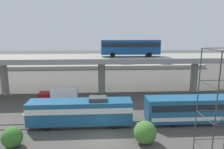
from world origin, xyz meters
The scene contains 21 objects.
ground_plane centered at (0.00, 0.00, 0.00)m, with size 260.00×260.00×0.00m, color #4C4944.
rail_strip_near centered at (0.00, 3.23, 0.06)m, with size 110.00×0.12×0.12m, color #59544C.
rail_strip_far centered at (0.00, 4.77, 0.06)m, with size 110.00×0.12×0.12m, color #59544C.
train_locomotive centered at (-3.86, 4.00, 2.19)m, with size 15.27×3.04×4.18m.
train_coach_lead centered at (16.24, 4.00, 2.17)m, with size 20.12×3.04×3.86m.
highway_overpass centered at (0.00, 20.00, 7.24)m, with size 96.00×10.26×8.05m.
transit_bus_on_overpass centered at (5.95, 18.86, 10.11)m, with size 12.00×2.68×3.40m.
service_truck_west centered at (-7.64, 12.57, 1.64)m, with size 6.80×2.46×3.04m.
scaffolding_tower centered at (10.08, -7.42, 6.17)m, with size 3.14×3.14×11.64m.
pier_parking_lot centered at (0.00, 55.00, 0.70)m, with size 76.12×13.61×1.39m, color gray.
parked_car_0 centered at (22.36, 55.32, 2.17)m, with size 4.11×1.97×1.50m.
parked_car_1 centered at (30.35, 57.05, 2.17)m, with size 4.07×1.96×1.50m.
parked_car_2 centered at (5.92, 55.38, 2.17)m, with size 4.51×1.85×1.50m.
parked_car_3 centered at (15.09, 57.16, 2.17)m, with size 4.12×2.00×1.50m.
parked_car_4 centered at (9.78, 57.94, 2.17)m, with size 4.51×1.90×1.50m.
parked_car_5 centered at (24.33, 51.61, 2.17)m, with size 4.04×1.88×1.50m.
parked_car_6 centered at (-10.65, 57.78, 2.17)m, with size 4.54×1.97×1.50m.
parked_car_7 centered at (9.30, 52.32, 2.17)m, with size 4.24×1.94×1.50m.
harbor_water centered at (0.00, 78.00, 0.00)m, with size 140.00×36.00×0.01m, color #2D5170.
shrub_left centered at (-10.45, -1.13, 1.19)m, with size 2.38×2.38×2.38m, color #367128.
shrub_right centered at (4.88, -1.19, 1.36)m, with size 2.71×2.71×2.71m, color #44792E.
Camera 1 is at (-0.34, -23.32, 12.89)m, focal length 33.00 mm.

